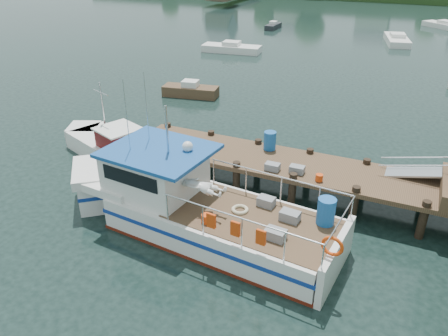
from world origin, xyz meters
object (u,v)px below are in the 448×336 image
at_px(work_boat, 112,146).
at_px(moored_rowboat, 191,90).
at_px(moored_d, 397,39).
at_px(dock, 419,168).
at_px(moored_e, 273,26).
at_px(moored_a, 231,48).
at_px(moored_far, 445,25).
at_px(lobster_boat, 189,204).

bearing_deg(work_boat, moored_rowboat, 117.19).
bearing_deg(moored_d, dock, -66.43).
bearing_deg(moored_e, moored_rowboat, -92.20).
xyz_separation_m(moored_a, moored_e, (-0.55, 14.35, -0.05)).
xyz_separation_m(moored_far, moored_a, (-19.32, -23.86, 0.04)).
xyz_separation_m(work_boat, moored_a, (-4.23, 24.62, -0.22)).
height_order(dock, moored_rowboat, dock).
bearing_deg(moored_e, dock, -73.01).
xyz_separation_m(dock, work_boat, (-14.28, -0.55, -1.62)).
distance_m(moored_rowboat, moored_far, 41.30).
height_order(dock, work_boat, dock).
xyz_separation_m(work_boat, moored_far, (15.10, 48.48, -0.25)).
xyz_separation_m(work_boat, moored_d, (10.42, 36.24, -0.22)).
relative_size(moored_a, moored_e, 1.77).
bearing_deg(moored_a, moored_d, 51.40).
bearing_deg(moored_rowboat, work_boat, -63.87).
xyz_separation_m(lobster_boat, moored_rowboat, (-7.78, 14.31, -0.62)).
xyz_separation_m(lobster_boat, moored_a, (-10.83, 28.41, -0.64)).
height_order(moored_far, moored_d, moored_d).
xyz_separation_m(work_boat, moored_rowboat, (-1.18, 10.52, -0.19)).
bearing_deg(moored_rowboat, moored_far, 86.51).
distance_m(dock, moored_rowboat, 18.49).
distance_m(moored_far, moored_a, 30.70).
height_order(dock, moored_a, dock).
distance_m(lobster_boat, moored_rowboat, 16.30).
relative_size(work_boat, moored_rowboat, 1.77).
bearing_deg(work_boat, moored_far, 93.48).
bearing_deg(moored_rowboat, moored_e, 116.91).
distance_m(work_boat, moored_rowboat, 10.59).
distance_m(moored_d, moored_e, 15.44).
bearing_deg(moored_d, moored_rowboat, -96.88).
xyz_separation_m(dock, moored_a, (-18.51, 24.07, -1.84)).
height_order(work_boat, moored_far, work_boat).
xyz_separation_m(lobster_boat, moored_d, (3.82, 40.03, -0.65)).
height_order(work_boat, moored_a, work_boat).
relative_size(dock, moored_d, 2.52).
height_order(moored_rowboat, moored_e, moored_rowboat).
bearing_deg(dock, moored_e, 116.38).
distance_m(lobster_boat, moored_a, 30.41).
distance_m(moored_a, moored_e, 14.36).
relative_size(moored_rowboat, moored_d, 0.62).
distance_m(work_boat, moored_a, 24.99).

